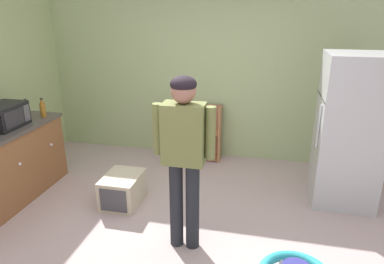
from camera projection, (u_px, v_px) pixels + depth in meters
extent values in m
plane|color=#B19C9C|center=(174.00, 242.00, 3.50)|extent=(12.00, 12.00, 0.00)
cube|color=#A3B982|center=(214.00, 71.00, 5.19)|extent=(5.20, 0.06, 2.70)
sphere|color=silver|center=(20.00, 164.00, 3.94)|extent=(0.04, 0.04, 0.04)
sphere|color=silver|center=(51.00, 145.00, 4.50)|extent=(0.04, 0.04, 0.04)
cube|color=#B7BABF|center=(349.00, 131.00, 4.00)|extent=(0.70, 0.68, 1.78)
cylinder|color=silver|center=(319.00, 127.00, 3.89)|extent=(0.02, 0.02, 0.50)
cube|color=#333333|center=(321.00, 97.00, 3.94)|extent=(0.01, 0.67, 0.01)
cube|color=#B1784D|center=(171.00, 130.00, 5.43)|extent=(0.02, 0.28, 0.85)
cube|color=#B1784D|center=(220.00, 134.00, 5.27)|extent=(0.02, 0.28, 0.85)
cube|color=#A97154|center=(197.00, 130.00, 5.47)|extent=(0.80, 0.02, 0.85)
cube|color=#B1784D|center=(195.00, 156.00, 5.48)|extent=(0.76, 0.24, 0.02)
cube|color=#B1784D|center=(195.00, 132.00, 5.35)|extent=(0.76, 0.24, 0.02)
cube|color=#91388A|center=(173.00, 148.00, 5.49)|extent=(0.03, 0.17, 0.19)
cube|color=beige|center=(173.00, 124.00, 5.35)|extent=(0.03, 0.17, 0.20)
cube|color=#414441|center=(177.00, 149.00, 5.48)|extent=(0.03, 0.17, 0.20)
cube|color=#31804A|center=(176.00, 125.00, 5.35)|extent=(0.02, 0.17, 0.18)
cube|color=brown|center=(180.00, 148.00, 5.46)|extent=(0.03, 0.17, 0.22)
cube|color=#726546|center=(180.00, 125.00, 5.34)|extent=(0.02, 0.17, 0.17)
cube|color=#453C33|center=(184.00, 150.00, 5.46)|extent=(0.02, 0.17, 0.17)
cube|color=green|center=(183.00, 125.00, 5.32)|extent=(0.03, 0.17, 0.19)
cylinder|color=black|center=(176.00, 204.00, 3.34)|extent=(0.13, 0.13, 0.90)
cylinder|color=black|center=(193.00, 206.00, 3.30)|extent=(0.13, 0.13, 0.90)
cube|color=olive|center=(184.00, 134.00, 3.07)|extent=(0.38, 0.22, 0.56)
cylinder|color=olive|center=(158.00, 129.00, 3.11)|extent=(0.09, 0.09, 0.47)
cylinder|color=olive|center=(210.00, 133.00, 3.02)|extent=(0.09, 0.09, 0.47)
sphere|color=#966352|center=(183.00, 91.00, 2.94)|extent=(0.22, 0.22, 0.22)
ellipsoid|color=black|center=(183.00, 84.00, 2.92)|extent=(0.23, 0.23, 0.14)
cube|color=beige|center=(123.00, 189.00, 4.16)|extent=(0.42, 0.54, 0.36)
cube|color=#424247|center=(113.00, 201.00, 3.91)|extent=(0.32, 0.01, 0.27)
cube|color=black|center=(4.00, 116.00, 4.06)|extent=(0.36, 0.48, 0.28)
cube|color=#2D2D33|center=(14.00, 118.00, 3.98)|extent=(0.01, 0.31, 0.20)
cube|color=#515156|center=(27.00, 113.00, 4.18)|extent=(0.01, 0.10, 0.20)
cylinder|color=#9E661E|center=(43.00, 110.00, 4.48)|extent=(0.07, 0.07, 0.18)
cylinder|color=#9E661E|center=(42.00, 101.00, 4.44)|extent=(0.03, 0.03, 0.05)
cylinder|color=black|center=(41.00, 99.00, 4.43)|extent=(0.04, 0.03, 0.02)
cylinder|color=silver|center=(27.00, 111.00, 4.44)|extent=(0.07, 0.07, 0.18)
cylinder|color=silver|center=(25.00, 102.00, 4.40)|extent=(0.03, 0.03, 0.05)
cylinder|color=black|center=(25.00, 100.00, 4.39)|extent=(0.04, 0.03, 0.02)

